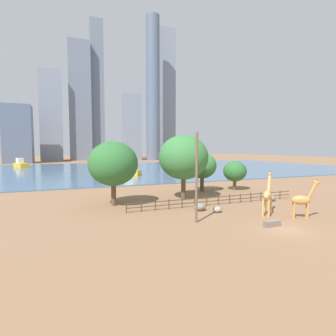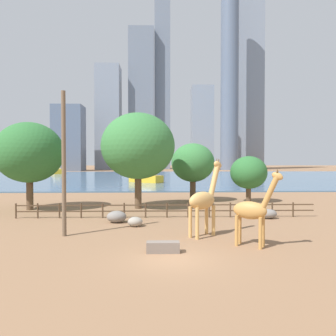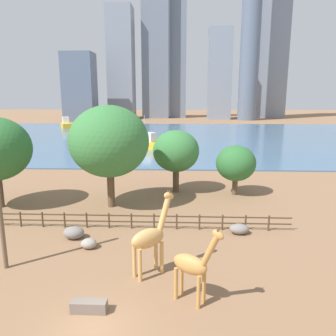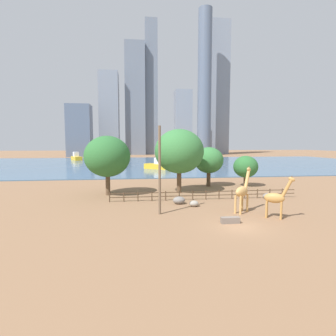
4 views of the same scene
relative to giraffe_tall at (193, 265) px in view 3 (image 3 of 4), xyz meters
name	(u,v)px [view 3 (image 3 of 4)]	position (x,y,z in m)	size (l,w,h in m)	color
ground_plane	(168,135)	(-4.77, 77.74, -2.13)	(400.00, 400.00, 0.00)	#8C6647
harbor_water	(167,136)	(-4.77, 74.74, -2.03)	(180.00, 86.00, 0.20)	#476B8C
giraffe_tall	(193,265)	(0.00, 0.00, 0.00)	(2.75, 2.06, 4.55)	#C18C47
giraffe_companion	(150,237)	(-2.46, 2.72, 0.27)	(2.79, 2.45, 5.18)	tan
boulder_near_fence	(89,243)	(-7.24, 6.00, -1.77)	(1.14, 0.98, 0.73)	gray
boulder_by_pole	(239,229)	(3.97, 9.02, -1.72)	(1.53, 1.10, 0.82)	gray
boulder_small	(74,233)	(-8.83, 7.59, -1.66)	(1.57, 1.27, 0.95)	gray
feeding_trough	(89,306)	(-5.22, -1.04, -1.83)	(1.80, 0.60, 0.60)	#72665B
enclosure_fence	(126,220)	(-5.18, 9.74, -1.38)	(26.12, 0.14, 1.30)	#4C3826
tree_left_large	(176,151)	(-1.28, 20.70, 2.56)	(5.20, 5.20, 7.06)	brown
tree_center_broad	(109,142)	(-7.57, 15.25, 4.34)	(7.63, 7.63, 9.93)	brown
tree_left_small	(236,163)	(5.30, 19.86, 1.40)	(4.34, 4.34, 5.51)	brown
boat_ferry	(147,143)	(-7.97, 51.93, -0.79)	(7.67, 6.90, 6.86)	gold
boat_sailboat	(66,124)	(-41.17, 97.90, -0.66)	(6.44, 9.00, 3.74)	gold
skyline_tower_needle	(219,75)	(17.38, 151.15, 19.40)	(11.04, 9.52, 43.06)	gray
skyline_block_central	(80,87)	(-46.86, 134.14, 12.91)	(13.57, 11.08, 30.09)	slate
skyline_tower_glass	(178,26)	(-3.13, 163.81, 44.20)	(8.51, 8.06, 92.67)	slate
skyline_block_left	(121,64)	(-31.71, 155.85, 25.09)	(12.56, 12.94, 54.45)	gray
skyline_block_right	(156,42)	(-14.49, 159.50, 35.82)	(13.64, 8.45, 75.90)	slate
skyline_tower_short	(252,16)	(30.22, 144.42, 44.22)	(8.83, 8.83, 92.70)	slate
skyline_block_wide	(270,24)	(44.02, 165.74, 45.13)	(17.62, 12.87, 94.52)	gray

